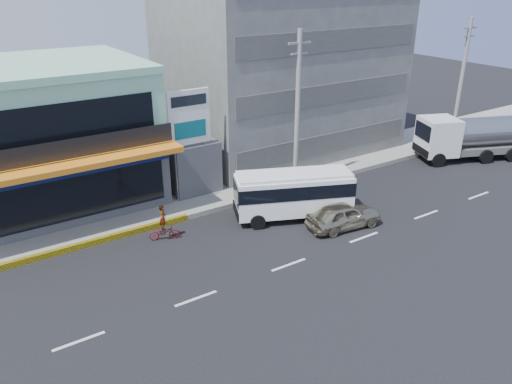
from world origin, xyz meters
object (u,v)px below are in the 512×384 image
concrete_building (279,59)px  tanker_truck (469,136)px  motorcycle_rider (164,228)px  minibus (294,191)px  utility_pole_near (297,111)px  utility_pole_far (461,82)px  billboard (189,124)px  sedan (344,215)px  satellite_dish (185,137)px  shop_building (38,140)px

concrete_building → tanker_truck: (10.25, -10.21, -5.24)m
concrete_building → motorcycle_rider: size_ratio=7.97×
minibus → tanker_truck: (17.00, 0.81, 0.11)m
utility_pole_near → motorcycle_rider: utility_pole_near is taller
utility_pole_near → utility_pole_far: size_ratio=1.00×
billboard → sedan: bearing=-55.2°
concrete_building → satellite_dish: size_ratio=10.67×
utility_pole_near → sedan: (-1.14, -5.90, -4.42)m
satellite_dish → tanker_truck: (20.25, -6.21, -1.82)m
shop_building → billboard: (7.50, -4.75, 0.93)m
utility_pole_near → utility_pole_far: same height
utility_pole_near → tanker_truck: (14.25, -2.61, -3.39)m
billboard → motorcycle_rider: (-3.50, -3.56, -4.26)m
satellite_dish → sedan: (4.86, -9.50, -2.85)m
concrete_building → billboard: size_ratio=2.32×
shop_building → minibus: bearing=-41.5°
concrete_building → utility_pole_far: concrete_building is taller
satellite_dish → utility_pole_near: utility_pole_near is taller
utility_pole_far → minibus: size_ratio=1.45×
billboard → tanker_truck: bearing=-12.0°
shop_building → minibus: (11.25, -9.97, -2.35)m
satellite_dish → billboard: size_ratio=0.22×
shop_building → utility_pole_near: bearing=-25.1°
sedan → satellite_dish: bearing=34.4°
minibus → tanker_truck: tanker_truck is taller
minibus → sedan: size_ratio=1.62×
shop_building → sedan: 18.19m
billboard → concrete_building: bearing=28.9°
concrete_building → motorcycle_rider: 17.99m
minibus → motorcycle_rider: 7.51m
minibus → tanker_truck: size_ratio=0.80×
concrete_building → tanker_truck: 15.39m
concrete_building → sedan: concrete_building is taller
utility_pole_far → minibus: (-18.75, -3.42, -3.50)m
shop_building → motorcycle_rider: 9.80m
billboard → minibus: 7.22m
utility_pole_far → utility_pole_near: bearing=180.0°
utility_pole_far → motorcycle_rider: size_ratio=4.98×
minibus → concrete_building: bearing=58.5°
utility_pole_near → sedan: bearing=-100.9°
concrete_building → sedan: size_ratio=3.75×
motorcycle_rider → billboard: bearing=45.5°
concrete_building → satellite_dish: 11.30m
utility_pole_far → tanker_truck: (-1.75, -2.61, -3.39)m
tanker_truck → satellite_dish: bearing=162.9°
motorcycle_rider → satellite_dish: bearing=53.3°
motorcycle_rider → concrete_building: bearing=33.8°
concrete_building → utility_pole_far: (12.00, -7.60, -1.85)m
concrete_building → minibus: 13.99m
shop_building → sedan: bearing=-44.1°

